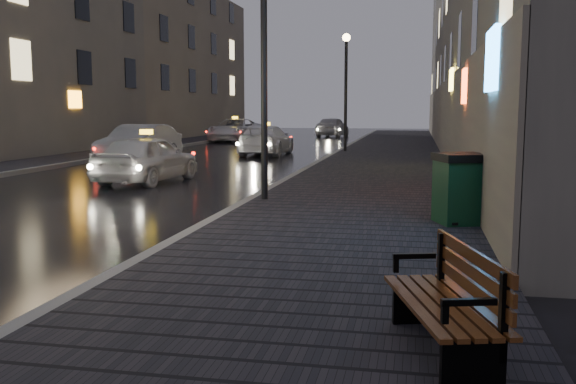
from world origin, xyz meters
name	(u,v)px	position (x,y,z in m)	size (l,w,h in m)	color
ground	(23,269)	(0.00, 0.00, 0.00)	(120.00, 120.00, 0.00)	black
sidewalk	(389,155)	(3.90, 21.00, 0.07)	(4.60, 58.00, 0.15)	black
curb	(335,154)	(1.50, 21.00, 0.07)	(0.20, 58.00, 0.15)	slate
sidewalk_far	(122,151)	(-8.70, 21.00, 0.07)	(2.40, 58.00, 0.15)	black
curb_far	(148,151)	(-7.40, 21.00, 0.07)	(0.20, 58.00, 0.15)	slate
building_near	(463,15)	(7.10, 25.00, 6.50)	(1.80, 50.00, 13.00)	#605B54
building_far_b	(11,1)	(-13.50, 20.00, 7.00)	(6.00, 16.00, 14.00)	#6B6051
building_far_c	(167,63)	(-13.50, 39.00, 5.50)	(6.00, 22.00, 11.00)	#6B6051
lamp_near	(264,42)	(1.85, 6.00, 3.49)	(0.36, 0.36, 5.28)	black
lamp_far	(346,77)	(1.85, 22.00, 3.49)	(0.36, 0.36, 5.28)	black
bench	(451,300)	(5.35, -2.26, 0.58)	(1.00, 1.76, 0.85)	black
trash_bin	(460,188)	(5.80, 3.79, 0.76)	(1.00, 1.00, 1.20)	#0E331D
taxi_near	(147,159)	(-2.43, 9.60, 0.68)	(1.61, 4.01, 1.37)	silver
car_left_mid	(139,144)	(-5.29, 15.42, 0.74)	(1.57, 4.51, 1.49)	gray
taxi_mid	(266,140)	(-1.58, 20.73, 0.67)	(1.87, 4.61, 1.34)	white
taxi_far	(235,130)	(-6.23, 31.93, 0.72)	(2.40, 5.21, 1.45)	silver
car_far	(332,127)	(-1.00, 39.49, 0.73)	(1.73, 4.30, 1.46)	#9E9DA5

